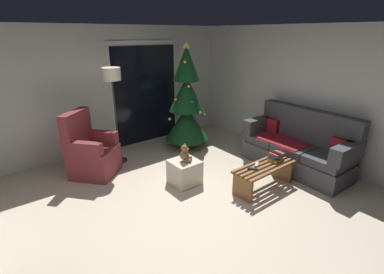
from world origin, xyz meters
TOP-DOWN VIEW (x-y plane):
  - ground_plane at (0.00, 0.00)m, footprint 7.00×7.00m
  - wall_back at (0.00, 3.06)m, footprint 5.72×0.12m
  - wall_right at (2.86, 0.00)m, footprint 0.12×6.00m
  - patio_door_frame at (0.89, 2.99)m, footprint 1.60×0.02m
  - patio_door_glass at (0.89, 2.97)m, footprint 1.50×0.02m
  - couch at (2.32, 0.04)m, footprint 0.84×1.96m
  - coffee_table at (1.25, -0.06)m, footprint 1.10×0.40m
  - remote_silver at (1.17, 0.03)m, footprint 0.16×0.12m
  - remote_black at (1.00, -0.03)m, footprint 0.12×0.15m
  - book_stack at (1.54, -0.05)m, footprint 0.25×0.21m
  - cell_phone at (1.53, -0.06)m, footprint 0.08×0.15m
  - christmas_tree at (1.31, 2.04)m, footprint 0.92×0.92m
  - armchair at (-0.71, 2.10)m, footprint 0.97×0.97m
  - floor_lamp at (-0.13, 2.30)m, footprint 0.32×0.32m
  - ottoman at (0.36, 0.84)m, footprint 0.44×0.44m
  - teddy_bear_chestnut at (0.37, 0.84)m, footprint 0.21×0.21m

SIDE VIEW (x-z plane):
  - ground_plane at x=0.00m, z-range 0.00..0.00m
  - ottoman at x=0.36m, z-range 0.00..0.40m
  - coffee_table at x=1.25m, z-range 0.07..0.46m
  - couch at x=2.32m, z-range -0.14..0.94m
  - armchair at x=-0.71m, z-range -0.16..0.97m
  - remote_silver at x=1.17m, z-range 0.40..0.42m
  - remote_black at x=1.00m, z-range 0.40..0.42m
  - book_stack at x=1.54m, z-range 0.40..0.53m
  - teddy_bear_chestnut at x=0.37m, z-range 0.38..0.67m
  - cell_phone at x=1.53m, z-range 0.53..0.54m
  - christmas_tree at x=1.31m, z-range -0.13..2.05m
  - patio_door_glass at x=0.89m, z-range 0.00..2.10m
  - patio_door_frame at x=0.89m, z-range 0.00..2.20m
  - wall_back at x=0.00m, z-range 0.00..2.50m
  - wall_right at x=2.86m, z-range 0.00..2.50m
  - floor_lamp at x=-0.13m, z-range 0.61..2.40m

